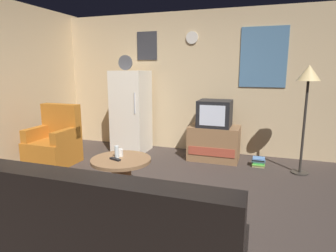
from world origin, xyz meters
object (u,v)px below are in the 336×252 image
(fridge, at_px, (131,111))
(remote_control, at_px, (115,159))
(armchair, at_px, (55,143))
(couch, at_px, (117,249))
(coffee_table, at_px, (122,177))
(book_stack, at_px, (259,162))
(crt_tv, at_px, (215,113))
(tv_stand, at_px, (214,143))
(standing_lamp, at_px, (308,82))
(mug_ceramic_white, at_px, (120,153))
(wine_glass, at_px, (117,152))

(fridge, height_order, remote_control, fridge)
(armchair, height_order, couch, armchair)
(coffee_table, distance_m, book_stack, 2.29)
(fridge, height_order, crt_tv, fridge)
(tv_stand, distance_m, standing_lamp, 1.73)
(mug_ceramic_white, bearing_deg, book_stack, 44.63)
(coffee_table, distance_m, wine_glass, 0.32)
(fridge, bearing_deg, armchair, -129.13)
(wine_glass, bearing_deg, book_stack, 45.80)
(wine_glass, relative_size, armchair, 0.16)
(crt_tv, height_order, armchair, crt_tv)
(mug_ceramic_white, bearing_deg, fridge, 111.68)
(coffee_table, relative_size, armchair, 0.75)
(armchair, bearing_deg, coffee_table, -25.28)
(crt_tv, xyz_separation_m, book_stack, (0.75, -0.14, -0.73))
(mug_ceramic_white, bearing_deg, coffee_table, -56.06)
(mug_ceramic_white, distance_m, remote_control, 0.16)
(crt_tv, distance_m, mug_ceramic_white, 1.96)
(remote_control, xyz_separation_m, armchair, (-1.59, 0.84, -0.15))
(wine_glass, height_order, book_stack, wine_glass)
(crt_tv, height_order, remote_control, crt_tv)
(fridge, distance_m, tv_stand, 1.63)
(standing_lamp, height_order, remote_control, standing_lamp)
(mug_ceramic_white, height_order, couch, couch)
(tv_stand, bearing_deg, crt_tv, -160.79)
(coffee_table, bearing_deg, armchair, 154.72)
(standing_lamp, height_order, coffee_table, standing_lamp)
(crt_tv, bearing_deg, tv_stand, 19.21)
(remote_control, bearing_deg, coffee_table, 81.95)
(tv_stand, height_order, mug_ceramic_white, tv_stand)
(crt_tv, height_order, couch, crt_tv)
(crt_tv, bearing_deg, coffee_table, -114.01)
(mug_ceramic_white, distance_m, couch, 1.65)
(tv_stand, relative_size, armchair, 0.87)
(fridge, height_order, coffee_table, fridge)
(armchair, bearing_deg, remote_control, -27.91)
(crt_tv, relative_size, standing_lamp, 0.34)
(wine_glass, height_order, mug_ceramic_white, wine_glass)
(crt_tv, xyz_separation_m, remote_control, (-0.85, -1.89, -0.31))
(wine_glass, distance_m, armchair, 1.76)
(crt_tv, bearing_deg, fridge, 178.97)
(couch, xyz_separation_m, book_stack, (0.86, 3.04, -0.24))
(tv_stand, xyz_separation_m, book_stack, (0.75, -0.15, -0.22))
(standing_lamp, xyz_separation_m, couch, (-1.45, -2.92, -1.05))
(crt_tv, relative_size, remote_control, 3.60)
(tv_stand, bearing_deg, fridge, 179.01)
(remote_control, height_order, armchair, armchair)
(tv_stand, relative_size, wine_glass, 5.60)
(fridge, bearing_deg, coffee_table, -67.74)
(remote_control, relative_size, book_stack, 0.71)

